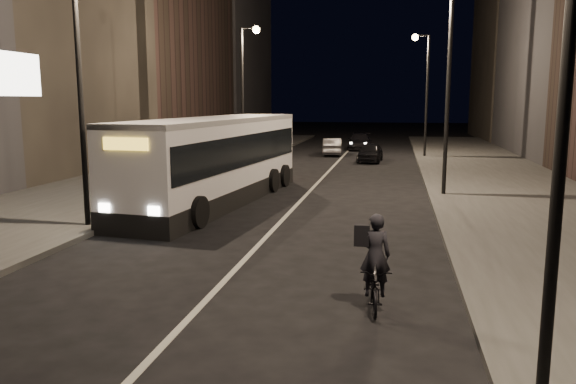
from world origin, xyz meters
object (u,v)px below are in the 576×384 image
at_px(streetlight_left_near, 86,50).
at_px(cyclist_on_bicycle, 375,277).
at_px(car_near, 370,152).
at_px(car_mid, 332,147).
at_px(streetlight_left_far, 246,76).
at_px(streetlight_right_far, 423,78).
at_px(streetlight_right_mid, 442,63).
at_px(city_bus, 216,157).
at_px(car_far, 360,141).

distance_m(streetlight_left_near, cyclist_on_bicycle, 11.08).
height_order(car_near, car_mid, car_near).
distance_m(streetlight_left_near, streetlight_left_far, 18.00).
distance_m(streetlight_right_far, car_mid, 7.86).
xyz_separation_m(streetlight_right_mid, streetlight_left_near, (-10.66, -8.00, 0.00)).
height_order(streetlight_left_far, city_bus, streetlight_left_far).
xyz_separation_m(streetlight_left_far, car_near, (7.37, 2.91, -4.75)).
bearing_deg(streetlight_left_near, streetlight_right_mid, 36.88).
bearing_deg(streetlight_left_far, car_far, 63.07).
relative_size(streetlight_right_mid, car_far, 1.83).
height_order(streetlight_left_near, car_near, streetlight_left_near).
bearing_deg(streetlight_right_mid, car_mid, 110.10).
xyz_separation_m(streetlight_right_far, car_near, (-3.29, -3.09, -4.75)).
bearing_deg(car_far, streetlight_right_mid, -79.05).
distance_m(streetlight_right_far, car_far, 8.93).
height_order(cyclist_on_bicycle, car_mid, cyclist_on_bicycle).
height_order(streetlight_left_far, car_near, streetlight_left_far).
bearing_deg(streetlight_right_far, streetlight_left_near, -113.96).
distance_m(streetlight_right_mid, car_mid, 18.64).
bearing_deg(streetlight_left_near, car_near, 70.58).
bearing_deg(cyclist_on_bicycle, car_far, 89.24).
distance_m(streetlight_right_mid, car_far, 23.02).
distance_m(streetlight_right_far, car_near, 6.55).
bearing_deg(car_mid, city_bus, 77.05).
relative_size(streetlight_right_far, cyclist_on_bicycle, 4.30).
bearing_deg(streetlight_left_far, streetlight_left_near, -90.00).
bearing_deg(streetlight_right_mid, streetlight_right_far, 90.00).
relative_size(streetlight_right_far, streetlight_left_near, 1.00).
relative_size(streetlight_left_near, streetlight_left_far, 1.00).
bearing_deg(car_near, city_bus, -104.75).
distance_m(car_near, car_far, 9.24).
relative_size(streetlight_right_far, streetlight_left_far, 1.00).
xyz_separation_m(city_bus, car_far, (3.95, 24.88, -1.13)).
relative_size(streetlight_left_near, car_near, 2.26).
bearing_deg(streetlight_left_near, car_mid, 79.83).
bearing_deg(streetlight_left_far, streetlight_right_far, 29.36).
bearing_deg(streetlight_right_far, cyclist_on_bicycle, -94.00).
xyz_separation_m(streetlight_right_far, streetlight_left_near, (-10.66, -24.00, 0.00)).
xyz_separation_m(streetlight_right_mid, car_far, (-4.53, 22.07, -4.72)).
distance_m(streetlight_left_near, city_bus, 6.67).
relative_size(streetlight_right_mid, car_near, 2.26).
distance_m(streetlight_right_mid, streetlight_left_near, 13.33).
relative_size(streetlight_left_near, city_bus, 0.66).
xyz_separation_m(cyclist_on_bicycle, car_near, (-1.25, 26.00, -0.02)).
bearing_deg(car_near, streetlight_left_near, -105.88).
bearing_deg(streetlight_left_near, streetlight_left_far, 90.00).
distance_m(city_bus, car_near, 16.60).
height_order(streetlight_left_near, city_bus, streetlight_left_near).
bearing_deg(cyclist_on_bicycle, streetlight_left_far, 105.68).
bearing_deg(cyclist_on_bicycle, city_bus, 117.31).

